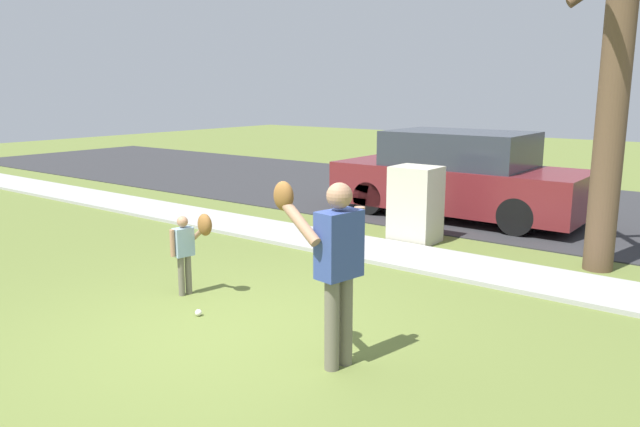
% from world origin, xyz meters
% --- Properties ---
extents(ground_plane, '(48.00, 48.00, 0.00)m').
position_xyz_m(ground_plane, '(0.00, 3.50, 0.00)').
color(ground_plane, olive).
extents(sidewalk_strip, '(36.00, 1.20, 0.06)m').
position_xyz_m(sidewalk_strip, '(0.00, 3.60, 0.03)').
color(sidewalk_strip, '#A3A39E').
rests_on(sidewalk_strip, ground).
extents(road_surface, '(36.00, 6.80, 0.02)m').
position_xyz_m(road_surface, '(0.00, 8.60, 0.01)').
color(road_surface, '#2D2D30').
rests_on(road_surface, ground).
extents(person_adult, '(0.75, 0.58, 1.66)m').
position_xyz_m(person_adult, '(1.34, 0.08, 1.02)').
color(person_adult, '#6B6656').
rests_on(person_adult, ground).
extents(person_child, '(0.48, 0.35, 1.01)m').
position_xyz_m(person_child, '(-1.12, 0.58, 0.66)').
color(person_child, '#6B6656').
rests_on(person_child, ground).
extents(baseball, '(0.07, 0.07, 0.07)m').
position_xyz_m(baseball, '(-0.55, 0.17, 0.04)').
color(baseball, white).
rests_on(baseball, ground).
extents(utility_cabinet, '(0.72, 0.62, 1.22)m').
position_xyz_m(utility_cabinet, '(-0.29, 4.55, 0.61)').
color(utility_cabinet, beige).
rests_on(utility_cabinet, ground).
extents(street_tree_near, '(1.85, 1.88, 5.37)m').
position_xyz_m(street_tree_near, '(2.47, 4.67, 2.85)').
color(street_tree_near, brown).
rests_on(street_tree_near, ground).
extents(parked_suv_maroon, '(4.70, 1.90, 1.63)m').
position_xyz_m(parked_suv_maroon, '(-0.57, 6.73, 0.79)').
color(parked_suv_maroon, maroon).
rests_on(parked_suv_maroon, road_surface).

